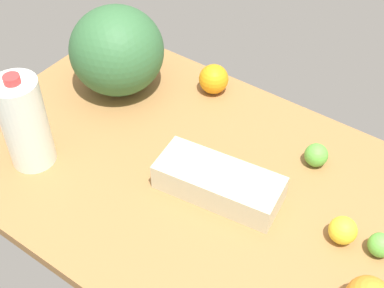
{
  "coord_description": "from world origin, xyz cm",
  "views": [
    {
      "loc": [
        -50.83,
        71.0,
        98.57
      ],
      "look_at": [
        0.0,
        0.0,
        13.0
      ],
      "focal_mm": 50.0,
      "sensor_mm": 36.0,
      "label": 1
    }
  ],
  "objects_px": {
    "lime_near_front": "(380,245)",
    "orange_by_jug": "(214,79)",
    "watermelon": "(117,51)",
    "lime_far_back": "(316,155)",
    "egg_carton": "(219,183)",
    "lemon_beside_bowl": "(343,230)",
    "milk_jug": "(25,123)"
  },
  "relations": [
    {
      "from": "egg_carton",
      "to": "orange_by_jug",
      "type": "height_order",
      "value": "orange_by_jug"
    },
    {
      "from": "orange_by_jug",
      "to": "lime_far_back",
      "type": "bearing_deg",
      "value": 165.86
    },
    {
      "from": "lemon_beside_bowl",
      "to": "orange_by_jug",
      "type": "xyz_separation_m",
      "value": [
        0.51,
        -0.26,
        0.01
      ]
    },
    {
      "from": "milk_jug",
      "to": "egg_carton",
      "type": "bearing_deg",
      "value": -158.12
    },
    {
      "from": "milk_jug",
      "to": "lime_near_front",
      "type": "height_order",
      "value": "milk_jug"
    },
    {
      "from": "lime_near_front",
      "to": "orange_by_jug",
      "type": "distance_m",
      "value": 0.64
    },
    {
      "from": "egg_carton",
      "to": "orange_by_jug",
      "type": "bearing_deg",
      "value": -62.14
    },
    {
      "from": "milk_jug",
      "to": "lime_far_back",
      "type": "bearing_deg",
      "value": -145.76
    },
    {
      "from": "watermelon",
      "to": "lime_near_front",
      "type": "height_order",
      "value": "watermelon"
    },
    {
      "from": "milk_jug",
      "to": "lime_near_front",
      "type": "xyz_separation_m",
      "value": [
        -0.8,
        -0.23,
        -0.09
      ]
    },
    {
      "from": "milk_jug",
      "to": "lime_far_back",
      "type": "height_order",
      "value": "milk_jug"
    },
    {
      "from": "lime_near_front",
      "to": "lime_far_back",
      "type": "bearing_deg",
      "value": -35.14
    },
    {
      "from": "watermelon",
      "to": "orange_by_jug",
      "type": "xyz_separation_m",
      "value": [
        -0.23,
        -0.14,
        -0.08
      ]
    },
    {
      "from": "egg_carton",
      "to": "watermelon",
      "type": "relative_size",
      "value": 1.13
    },
    {
      "from": "watermelon",
      "to": "lime_far_back",
      "type": "distance_m",
      "value": 0.6
    },
    {
      "from": "milk_jug",
      "to": "watermelon",
      "type": "xyz_separation_m",
      "value": [
        0.02,
        -0.34,
        0.0
      ]
    },
    {
      "from": "watermelon",
      "to": "lemon_beside_bowl",
      "type": "xyz_separation_m",
      "value": [
        -0.74,
        0.13,
        -0.09
      ]
    },
    {
      "from": "lime_far_back",
      "to": "lemon_beside_bowl",
      "type": "bearing_deg",
      "value": 130.34
    },
    {
      "from": "lime_far_back",
      "to": "lime_near_front",
      "type": "relative_size",
      "value": 1.1
    },
    {
      "from": "egg_carton",
      "to": "milk_jug",
      "type": "bearing_deg",
      "value": 14.06
    },
    {
      "from": "watermelon",
      "to": "orange_by_jug",
      "type": "distance_m",
      "value": 0.28
    },
    {
      "from": "lime_near_front",
      "to": "lemon_beside_bowl",
      "type": "bearing_deg",
      "value": 10.23
    },
    {
      "from": "egg_carton",
      "to": "lime_near_front",
      "type": "bearing_deg",
      "value": -178.8
    },
    {
      "from": "milk_jug",
      "to": "orange_by_jug",
      "type": "distance_m",
      "value": 0.53
    },
    {
      "from": "orange_by_jug",
      "to": "lime_near_front",
      "type": "bearing_deg",
      "value": 156.97
    },
    {
      "from": "egg_carton",
      "to": "lemon_beside_bowl",
      "type": "xyz_separation_m",
      "value": [
        -0.29,
        -0.04,
        -0.0
      ]
    },
    {
      "from": "egg_carton",
      "to": "lime_near_front",
      "type": "distance_m",
      "value": 0.37
    },
    {
      "from": "lemon_beside_bowl",
      "to": "lime_near_front",
      "type": "xyz_separation_m",
      "value": [
        -0.08,
        -0.01,
        -0.0
      ]
    },
    {
      "from": "egg_carton",
      "to": "watermelon",
      "type": "height_order",
      "value": "watermelon"
    },
    {
      "from": "lemon_beside_bowl",
      "to": "orange_by_jug",
      "type": "bearing_deg",
      "value": -27.41
    },
    {
      "from": "lemon_beside_bowl",
      "to": "lime_near_front",
      "type": "distance_m",
      "value": 0.08
    },
    {
      "from": "egg_carton",
      "to": "lime_near_front",
      "type": "relative_size",
      "value": 5.55
    }
  ]
}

